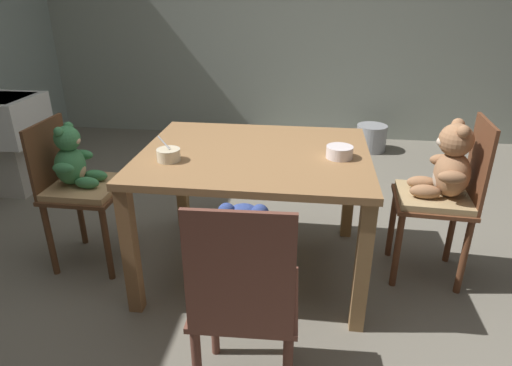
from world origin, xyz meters
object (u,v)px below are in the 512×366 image
object	(u,v)px
porridge_bowl_cream_near_left	(169,154)
metal_pail	(371,138)
teddy_chair_near_left	(76,175)
teddy_chair_near_right	(446,179)
teddy_chair_near_front	(245,278)
porridge_bowl_white_near_right	(340,152)
sink_basin	(3,131)
dining_table	(255,169)

from	to	relation	value
porridge_bowl_cream_near_left	metal_pail	xyz separation A→B (m)	(1.30, 2.33, -0.62)
teddy_chair_near_left	metal_pail	distance (m)	2.93
teddy_chair_near_left	teddy_chair_near_right	bearing A→B (deg)	3.82
teddy_chair_near_left	porridge_bowl_cream_near_left	bearing A→B (deg)	-12.15
teddy_chair_near_front	porridge_bowl_cream_near_left	xyz separation A→B (m)	(-0.49, 0.72, 0.18)
teddy_chair_near_front	teddy_chair_near_left	bearing A→B (deg)	49.72
porridge_bowl_white_near_right	teddy_chair_near_left	bearing A→B (deg)	-179.50
porridge_bowl_cream_near_left	teddy_chair_near_right	bearing A→B (deg)	9.72
teddy_chair_near_right	sink_basin	world-z (taller)	teddy_chair_near_right
teddy_chair_near_right	porridge_bowl_cream_near_left	world-z (taller)	teddy_chair_near_right
teddy_chair_near_front	porridge_bowl_cream_near_left	size ratio (longest dim) A/B	7.70
porridge_bowl_white_near_right	sink_basin	bearing A→B (deg)	161.30
metal_pail	teddy_chair_near_left	bearing A→B (deg)	-130.78
teddy_chair_near_right	sink_basin	size ratio (longest dim) A/B	1.20
teddy_chair_near_left	teddy_chair_near_right	world-z (taller)	teddy_chair_near_right
teddy_chair_near_front	sink_basin	bearing A→B (deg)	49.29
porridge_bowl_white_near_right	teddy_chair_near_right	bearing A→B (deg)	9.34
porridge_bowl_white_near_right	metal_pail	distance (m)	2.31
dining_table	sink_basin	distance (m)	2.21
teddy_chair_near_right	porridge_bowl_white_near_right	bearing A→B (deg)	12.89
porridge_bowl_white_near_right	metal_pail	size ratio (longest dim) A/B	0.46
porridge_bowl_cream_near_left	metal_pail	size ratio (longest dim) A/B	0.40
teddy_chair_near_left	sink_basin	bearing A→B (deg)	141.67
teddy_chair_near_left	porridge_bowl_cream_near_left	distance (m)	0.64
dining_table	porridge_bowl_cream_near_left	world-z (taller)	porridge_bowl_cream_near_left
dining_table	porridge_bowl_white_near_right	bearing A→B (deg)	-3.89
porridge_bowl_white_near_right	porridge_bowl_cream_near_left	size ratio (longest dim) A/B	1.14
teddy_chair_near_left	porridge_bowl_cream_near_left	size ratio (longest dim) A/B	7.16
porridge_bowl_cream_near_left	dining_table	bearing A→B (deg)	23.55
teddy_chair_near_left	metal_pail	bearing A→B (deg)	50.02
teddy_chair_near_left	teddy_chair_near_front	world-z (taller)	teddy_chair_near_front
teddy_chair_near_front	dining_table	bearing A→B (deg)	3.13
dining_table	sink_basin	world-z (taller)	sink_basin
dining_table	metal_pail	world-z (taller)	dining_table
teddy_chair_near_right	porridge_bowl_cream_near_left	distance (m)	1.44
teddy_chair_near_left	porridge_bowl_white_near_right	size ratio (longest dim) A/B	6.31
teddy_chair_near_front	sink_basin	size ratio (longest dim) A/B	1.20
teddy_chair_near_front	metal_pail	bearing A→B (deg)	-16.91
dining_table	teddy_chair_near_right	size ratio (longest dim) A/B	1.31
teddy_chair_near_front	porridge_bowl_cream_near_left	world-z (taller)	teddy_chair_near_front
porridge_bowl_cream_near_left	sink_basin	world-z (taller)	porridge_bowl_cream_near_left
teddy_chair_near_left	sink_basin	xyz separation A→B (m)	(-1.05, 0.85, -0.05)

